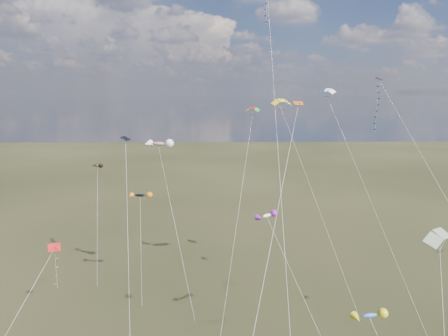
{
  "coord_description": "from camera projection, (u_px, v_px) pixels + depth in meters",
  "views": [
    {
      "loc": [
        -0.79,
        -31.46,
        28.37
      ],
      "look_at": [
        0.0,
        18.0,
        19.0
      ],
      "focal_mm": 32.0,
      "sensor_mm": 36.0,
      "label": 1
    }
  ],
  "objects": [
    {
      "name": "diamond_orange_center",
      "position": [
        278.0,
        208.0,
        33.14
      ],
      "size": [
        9.39,
        21.89,
        27.56
      ],
      "color": "#C8530F",
      "rests_on": "ground"
    },
    {
      "name": "novelty_redwhite_stripe",
      "position": [
        158.0,
        144.0,
        58.18
      ],
      "size": [
        7.98,
        13.85,
        21.74
      ],
      "color": "red",
      "rests_on": "ground"
    },
    {
      "name": "novelty_orange_black",
      "position": [
        97.0,
        166.0,
        66.75
      ],
      "size": [
        3.4,
        12.06,
        16.82
      ],
      "color": "#CD4E0D",
      "rests_on": "ground"
    },
    {
      "name": "novelty_blue_yellow",
      "position": [
        370.0,
        317.0,
        27.73
      ],
      "size": [
        6.39,
        7.21,
        13.49
      ],
      "color": "blue",
      "rests_on": "ground"
    },
    {
      "name": "diamond_red_low",
      "position": [
        50.0,
        275.0,
        35.83
      ],
      "size": [
        7.88,
        10.35,
        14.91
      ],
      "color": "red",
      "rests_on": "ground"
    },
    {
      "name": "diamond_navy_tall",
      "position": [
        268.0,
        30.0,
        48.14
      ],
      "size": [
        1.41,
        34.18,
        41.95
      ],
      "color": "#0F144A",
      "rests_on": "ground"
    },
    {
      "name": "parafoil_yellow",
      "position": [
        282.0,
        101.0,
        57.29
      ],
      "size": [
        10.43,
        13.41,
        27.97
      ],
      "color": "gold",
      "rests_on": "ground"
    },
    {
      "name": "parafoil_blue_white",
      "position": [
        328.0,
        91.0,
        58.09
      ],
      "size": [
        8.34,
        24.32,
        29.34
      ],
      "color": "#2275B7",
      "rests_on": "ground"
    },
    {
      "name": "diamond_black_mid",
      "position": [
        127.0,
        213.0,
        39.22
      ],
      "size": [
        3.07,
        13.96,
        23.84
      ],
      "color": "black",
      "rests_on": "ground"
    },
    {
      "name": "novelty_black_orange",
      "position": [
        140.0,
        195.0,
        59.36
      ],
      "size": [
        3.18,
        8.97,
        13.81
      ],
      "color": "black",
      "rests_on": "ground"
    },
    {
      "name": "parafoil_striped",
      "position": [
        442.0,
        234.0,
        29.22
      ],
      "size": [
        5.23,
        12.83,
        18.94
      ],
      "color": "#DA9B0E",
      "rests_on": "ground"
    },
    {
      "name": "diamond_black_high",
      "position": [
        385.0,
        117.0,
        48.94
      ],
      "size": [
        11.76,
        21.01,
        30.22
      ],
      "color": "black",
      "rests_on": "ground"
    },
    {
      "name": "novelty_white_purple",
      "position": [
        267.0,
        216.0,
        46.41
      ],
      "size": [
        7.92,
        12.16,
        14.74
      ],
      "color": "white",
      "rests_on": "ground"
    },
    {
      "name": "parafoil_tricolor",
      "position": [
        252.0,
        109.0,
        58.8
      ],
      "size": [
        6.62,
        22.62,
        26.65
      ],
      "color": "yellow",
      "rests_on": "ground"
    }
  ]
}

